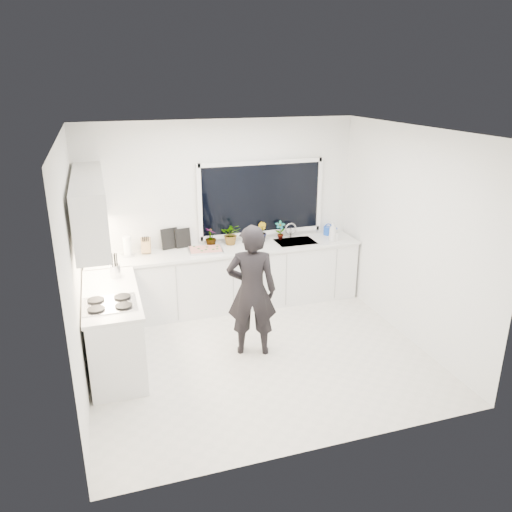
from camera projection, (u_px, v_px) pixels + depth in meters
name	position (u px, v px, depth m)	size (l,w,h in m)	color
floor	(259.00, 355.00, 6.17)	(4.00, 3.50, 0.02)	beige
wall_back	(222.00, 214.00, 7.29)	(4.00, 0.02, 2.70)	white
wall_left	(74.00, 271.00, 5.14)	(0.02, 3.50, 2.70)	white
wall_right	(410.00, 236.00, 6.29)	(0.02, 3.50, 2.70)	white
ceiling	(259.00, 130.00, 5.25)	(4.00, 3.50, 0.02)	white
window	(261.00, 198.00, 7.36)	(1.80, 0.02, 1.00)	black
base_cabinets_back	(228.00, 279.00, 7.32)	(3.92, 0.58, 0.88)	white
base_cabinets_left	(114.00, 330.00, 5.85)	(0.58, 1.60, 0.88)	white
countertop_back	(228.00, 250.00, 7.15)	(3.94, 0.62, 0.04)	silver
countertop_left	(111.00, 294.00, 5.70)	(0.62, 1.60, 0.04)	silver
upper_cabinets	(90.00, 207.00, 5.66)	(0.34, 2.10, 0.70)	white
sink	(295.00, 245.00, 7.48)	(0.58, 0.42, 0.14)	silver
faucet	(291.00, 231.00, 7.60)	(0.03, 0.03, 0.22)	silver
stovetop	(110.00, 304.00, 5.37)	(0.56, 0.48, 0.03)	black
person	(252.00, 291.00, 5.97)	(0.60, 0.39, 1.65)	black
pizza_tray	(206.00, 250.00, 7.03)	(0.47, 0.35, 0.03)	silver
pizza	(206.00, 249.00, 7.03)	(0.43, 0.31, 0.01)	#B33717
watering_can	(328.00, 231.00, 7.75)	(0.14, 0.14, 0.13)	#1341B5
paper_towel_roll	(127.00, 247.00, 6.81)	(0.11, 0.11, 0.26)	white
knife_block	(146.00, 246.00, 6.92)	(0.13, 0.10, 0.22)	#966545
utensil_crock	(115.00, 271.00, 6.09)	(0.13, 0.13, 0.16)	silver
picture_frame_large	(183.00, 238.00, 7.15)	(0.22, 0.02, 0.28)	black
picture_frame_small	(170.00, 239.00, 7.10)	(0.25, 0.02, 0.30)	black
herb_plants	(238.00, 234.00, 7.31)	(1.26, 0.33, 0.32)	#26662D
soap_bottles	(333.00, 232.00, 7.43)	(0.15, 0.15, 0.30)	#D8BF66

